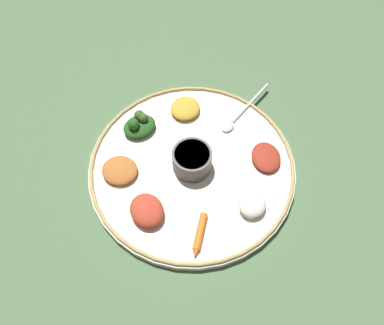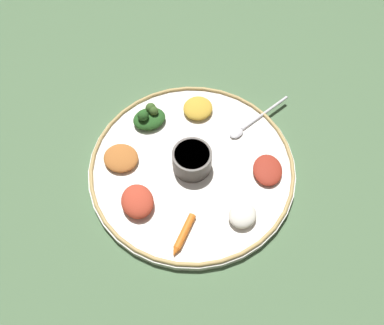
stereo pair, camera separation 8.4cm
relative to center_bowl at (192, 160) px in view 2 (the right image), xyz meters
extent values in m
plane|color=#4C6B47|center=(0.00, 0.00, -0.04)|extent=(2.40, 2.40, 0.00)
cylinder|color=white|center=(0.00, 0.00, -0.04)|extent=(0.44, 0.44, 0.02)
torus|color=tan|center=(0.00, 0.00, -0.02)|extent=(0.43, 0.43, 0.01)
cylinder|color=#4C4742|center=(0.00, 0.00, 0.00)|extent=(0.08, 0.08, 0.05)
cylinder|color=#99471E|center=(0.00, 0.00, 0.02)|extent=(0.07, 0.07, 0.01)
ellipsoid|color=silver|center=(-0.13, 0.02, -0.02)|extent=(0.04, 0.03, 0.01)
cylinder|color=silver|center=(-0.21, 0.03, -0.02)|extent=(0.14, 0.03, 0.01)
ellipsoid|color=#23511E|center=(-0.02, -0.15, -0.01)|extent=(0.09, 0.09, 0.03)
sphere|color=#385623|center=(-0.04, -0.14, 0.00)|extent=(0.02, 0.02, 0.02)
sphere|color=#385623|center=(-0.04, -0.15, 0.01)|extent=(0.02, 0.02, 0.02)
sphere|color=#23511E|center=(-0.01, -0.15, 0.01)|extent=(0.02, 0.02, 0.02)
cylinder|color=orange|center=(0.12, 0.09, -0.02)|extent=(0.07, 0.04, 0.01)
cone|color=orange|center=(0.16, 0.10, -0.02)|extent=(0.02, 0.02, 0.01)
ellipsoid|color=silver|center=(0.02, 0.15, -0.01)|extent=(0.06, 0.06, 0.03)
ellipsoid|color=maroon|center=(-0.09, 0.13, -0.02)|extent=(0.10, 0.09, 0.02)
ellipsoid|color=#B73D28|center=(0.14, -0.02, -0.01)|extent=(0.09, 0.10, 0.03)
ellipsoid|color=gold|center=(-0.12, -0.09, -0.02)|extent=(0.07, 0.07, 0.02)
ellipsoid|color=#B2662D|center=(0.09, -0.12, -0.02)|extent=(0.09, 0.09, 0.02)
camera|label=1|loc=(0.37, 0.21, 0.71)|focal=37.66mm
camera|label=2|loc=(0.32, 0.28, 0.71)|focal=37.66mm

